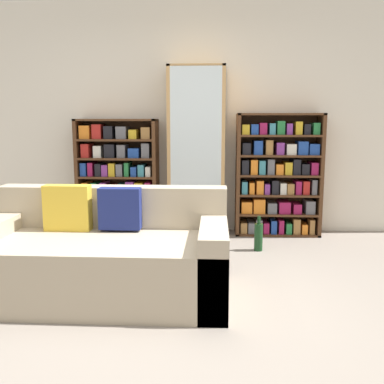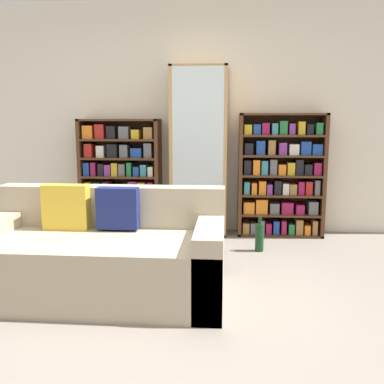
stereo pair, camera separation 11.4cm
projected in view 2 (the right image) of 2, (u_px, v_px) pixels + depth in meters
ground_plane at (151, 316)px, 2.91m from camera, size 16.00×16.00×0.00m
wall_back at (186, 118)px, 5.11m from camera, size 6.62×0.06×2.70m
couch at (101, 256)px, 3.26m from camera, size 1.85×0.93×0.82m
bookshelf_left at (121, 177)px, 5.08m from camera, size 0.94×0.32×1.34m
display_cabinet at (199, 152)px, 4.94m from camera, size 0.65×0.36×1.93m
bookshelf_right at (281, 177)px, 4.92m from camera, size 0.97×0.32×1.40m
wine_bottle at (259, 237)px, 4.36m from camera, size 0.09×0.09×0.36m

